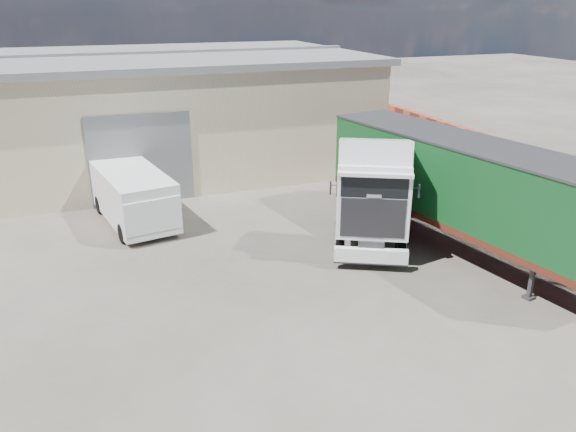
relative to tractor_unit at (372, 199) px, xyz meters
name	(u,v)px	position (x,y,z in m)	size (l,w,h in m)	color
ground	(273,314)	(-4.46, -3.04, -1.63)	(120.00, 120.00, 0.00)	black
warehouse	(34,117)	(-10.45, 12.96, 1.03)	(30.60, 12.60, 5.42)	beige
brick_boundary_wall	(488,166)	(7.04, 2.96, -0.38)	(0.35, 26.00, 2.50)	maroon
tractor_unit	(372,199)	(0.00, 0.00, 0.00)	(4.53, 6.02, 3.87)	black
box_trailer	(461,183)	(2.59, -1.10, 0.58)	(4.15, 11.13, 3.62)	#2D2D30
panel_van	(135,198)	(-7.03, 4.69, -0.62)	(2.74, 5.03, 1.95)	black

